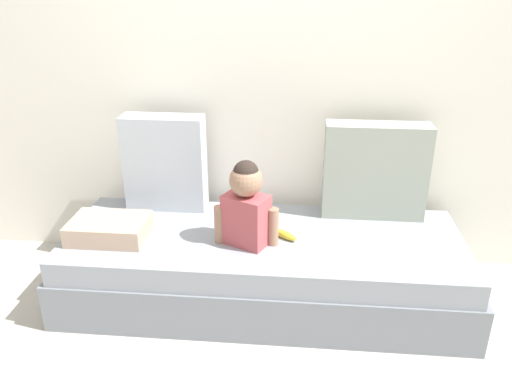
{
  "coord_description": "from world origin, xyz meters",
  "views": [
    {
      "loc": [
        0.18,
        -2.39,
        1.7
      ],
      "look_at": [
        -0.04,
        0.0,
        0.65
      ],
      "focal_mm": 35.63,
      "sensor_mm": 36.0,
      "label": 1
    }
  ],
  "objects_px": {
    "folded_blanket": "(109,229)",
    "throw_pillow_left": "(165,163)",
    "throw_pillow_right": "(375,171)",
    "banana": "(284,234)",
    "toddler": "(246,203)",
    "couch": "(263,267)"
  },
  "relations": [
    {
      "from": "throw_pillow_left",
      "to": "toddler",
      "type": "distance_m",
      "value": 0.65
    },
    {
      "from": "throw_pillow_right",
      "to": "banana",
      "type": "xyz_separation_m",
      "value": [
        -0.49,
        -0.33,
        -0.25
      ]
    },
    {
      "from": "folded_blanket",
      "to": "toddler",
      "type": "bearing_deg",
      "value": 0.77
    },
    {
      "from": "throw_pillow_left",
      "to": "throw_pillow_right",
      "type": "bearing_deg",
      "value": 0.0
    },
    {
      "from": "banana",
      "to": "toddler",
      "type": "bearing_deg",
      "value": -159.18
    },
    {
      "from": "toddler",
      "to": "banana",
      "type": "bearing_deg",
      "value": 20.82
    },
    {
      "from": "folded_blanket",
      "to": "throw_pillow_left",
      "type": "bearing_deg",
      "value": 62.81
    },
    {
      "from": "couch",
      "to": "throw_pillow_left",
      "type": "relative_size",
      "value": 3.92
    },
    {
      "from": "couch",
      "to": "folded_blanket",
      "type": "xyz_separation_m",
      "value": [
        -0.81,
        -0.1,
        0.25
      ]
    },
    {
      "from": "throw_pillow_left",
      "to": "folded_blanket",
      "type": "distance_m",
      "value": 0.51
    },
    {
      "from": "couch",
      "to": "toddler",
      "type": "xyz_separation_m",
      "value": [
        -0.08,
        -0.09,
        0.43
      ]
    },
    {
      "from": "throw_pillow_right",
      "to": "banana",
      "type": "height_order",
      "value": "throw_pillow_right"
    },
    {
      "from": "banana",
      "to": "throw_pillow_left",
      "type": "bearing_deg",
      "value": 155.27
    },
    {
      "from": "throw_pillow_right",
      "to": "folded_blanket",
      "type": "distance_m",
      "value": 1.48
    },
    {
      "from": "couch",
      "to": "banana",
      "type": "relative_size",
      "value": 12.82
    },
    {
      "from": "throw_pillow_right",
      "to": "folded_blanket",
      "type": "relative_size",
      "value": 1.43
    },
    {
      "from": "couch",
      "to": "banana",
      "type": "bearing_deg",
      "value": -9.83
    },
    {
      "from": "banana",
      "to": "folded_blanket",
      "type": "xyz_separation_m",
      "value": [
        -0.92,
        -0.08,
        0.03
      ]
    },
    {
      "from": "throw_pillow_right",
      "to": "couch",
      "type": "bearing_deg",
      "value": -152.84
    },
    {
      "from": "banana",
      "to": "folded_blanket",
      "type": "relative_size",
      "value": 0.42
    },
    {
      "from": "toddler",
      "to": "couch",
      "type": "bearing_deg",
      "value": 48.02
    },
    {
      "from": "couch",
      "to": "banana",
      "type": "xyz_separation_m",
      "value": [
        0.11,
        -0.02,
        0.22
      ]
    }
  ]
}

